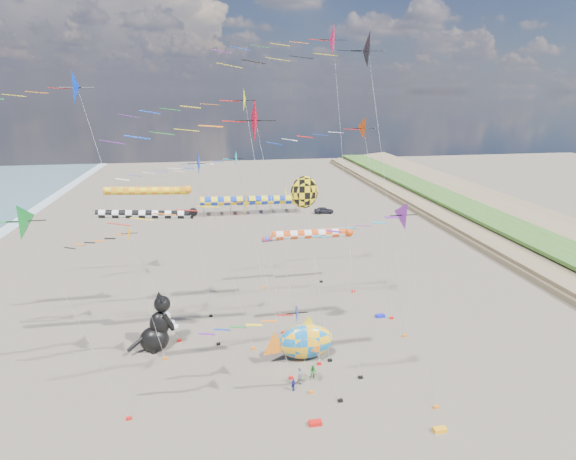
# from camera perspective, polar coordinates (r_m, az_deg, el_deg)

# --- Properties ---
(ground) EXTENTS (260.00, 260.00, 0.00)m
(ground) POSITION_cam_1_polar(r_m,az_deg,el_deg) (31.95, 2.75, -26.87)
(ground) COLOR brown
(ground) RESTS_ON ground
(delta_kite_0) EXTENTS (8.39, 1.89, 16.39)m
(delta_kite_0) POSITION_cam_1_polar(r_m,az_deg,el_deg) (48.97, -6.94, 8.69)
(delta_kite_0) COLOR #17DEDF
(delta_kite_0) RESTS_ON ground
(delta_kite_1) EXTENTS (9.31, 1.64, 8.76)m
(delta_kite_1) POSITION_cam_1_polar(r_m,az_deg,el_deg) (31.25, -0.61, -10.85)
(delta_kite_1) COLOR #0F32D1
(delta_kite_1) RESTS_ON ground
(delta_kite_2) EXTENTS (8.50, 1.94, 16.00)m
(delta_kite_2) POSITION_cam_1_polar(r_m,az_deg,el_deg) (28.87, 14.35, 1.59)
(delta_kite_2) COLOR purple
(delta_kite_2) RESTS_ON ground
(delta_kite_3) EXTENTS (11.56, 2.87, 22.01)m
(delta_kite_3) POSITION_cam_1_polar(r_m,az_deg,el_deg) (28.87, -2.75, 13.47)
(delta_kite_3) COLOR #EE011F
(delta_kite_3) RESTS_ON ground
(delta_kite_4) EXTENTS (11.11, 2.07, 16.06)m
(delta_kite_4) POSITION_cam_1_polar(r_m,az_deg,el_deg) (31.58, -6.38, 3.26)
(delta_kite_4) COLOR #E79F09
(delta_kite_4) RESTS_ON ground
(delta_kite_5) EXTENTS (10.21, 2.47, 16.15)m
(delta_kite_5) POSITION_cam_1_polar(r_m,az_deg,el_deg) (30.68, -28.83, 0.78)
(delta_kite_5) COLOR #108129
(delta_kite_5) RESTS_ON ground
(delta_kite_6) EXTENTS (15.02, 3.02, 26.79)m
(delta_kite_6) POSITION_cam_1_polar(r_m,az_deg,el_deg) (37.49, 10.44, 21.26)
(delta_kite_6) COLOR black
(delta_kite_6) RESTS_ON ground
(delta_kite_7) EXTENTS (11.94, 2.41, 20.36)m
(delta_kite_7) POSITION_cam_1_polar(r_m,az_deg,el_deg) (41.00, 8.94, 12.30)
(delta_kite_7) COLOR #DB4004
(delta_kite_7) RESTS_ON ground
(delta_kite_8) EXTENTS (14.79, 3.18, 28.64)m
(delta_kite_8) POSITION_cam_1_polar(r_m,az_deg,el_deg) (47.14, 4.35, 22.75)
(delta_kite_8) COLOR #FE104A
(delta_kite_8) RESTS_ON ground
(delta_kite_9) EXTENTS (10.16, 2.01, 17.78)m
(delta_kite_9) POSITION_cam_1_polar(r_m,az_deg,el_deg) (36.01, -12.50, 7.57)
(delta_kite_9) COLOR #0E26DB
(delta_kite_9) RESTS_ON ground
(delta_kite_10) EXTENTS (13.08, 2.13, 22.67)m
(delta_kite_10) POSITION_cam_1_polar(r_m,az_deg,el_deg) (37.77, -8.78, 15.51)
(delta_kite_10) COLOR #EDFF07
(delta_kite_10) RESTS_ON ground
(delta_kite_11) EXTENTS (9.10, 1.54, 11.15)m
(delta_kite_11) POSITION_cam_1_polar(r_m,az_deg,el_deg) (40.80, -21.41, -1.54)
(delta_kite_11) COLOR #FF9C0B
(delta_kite_11) RESTS_ON ground
(delta_kite_12) EXTENTS (12.39, 2.60, 23.87)m
(delta_kite_12) POSITION_cam_1_polar(r_m,az_deg,el_deg) (36.37, -25.50, 15.75)
(delta_kite_12) COLOR #0732CE
(delta_kite_12) RESTS_ON ground
(windsock_0) EXTENTS (7.31, 0.69, 12.85)m
(windsock_0) POSITION_cam_1_polar(r_m,az_deg,el_deg) (32.09, 3.53, -0.63)
(windsock_0) COLOR #D4430E
(windsock_0) RESTS_ON ground
(windsock_1) EXTENTS (9.16, 0.78, 13.82)m
(windsock_1) POSITION_cam_1_polar(r_m,az_deg,el_deg) (43.63, -16.98, 4.73)
(windsock_1) COLOR orange
(windsock_1) RESTS_ON ground
(windsock_2) EXTENTS (7.37, 0.63, 6.32)m
(windsock_2) POSITION_cam_1_polar(r_m,az_deg,el_deg) (52.25, 0.10, -0.96)
(windsock_2) COLOR red
(windsock_2) RESTS_ON ground
(windsock_3) EXTENTS (10.55, 0.79, 14.08)m
(windsock_3) POSITION_cam_1_polar(r_m,az_deg,el_deg) (37.02, -3.59, 3.74)
(windsock_3) COLOR #1131B3
(windsock_3) RESTS_ON ground
(windsock_4) EXTENTS (9.31, 0.75, 13.01)m
(windsock_4) POSITION_cam_1_polar(r_m,az_deg,el_deg) (38.35, -17.04, 1.86)
(windsock_4) COLOR black
(windsock_4) RESTS_ON ground
(angelfish_kite) EXTENTS (3.74, 3.02, 15.82)m
(angelfish_kite) POSITION_cam_1_polar(r_m,az_deg,el_deg) (36.05, 1.78, 4.62)
(angelfish_kite) COLOR yellow
(angelfish_kite) RESTS_ON ground
(cat_inflatable) EXTENTS (4.36, 3.34, 5.28)m
(cat_inflatable) POSITION_cam_1_polar(r_m,az_deg,el_deg) (42.26, -16.39, -11.18)
(cat_inflatable) COLOR black
(cat_inflatable) RESTS_ON ground
(fish_inflatable) EXTENTS (6.40, 2.51, 4.19)m
(fish_inflatable) POSITION_cam_1_polar(r_m,az_deg,el_deg) (39.59, 2.17, -13.93)
(fish_inflatable) COLOR #126FB5
(fish_inflatable) RESTS_ON ground
(person_adult) EXTENTS (0.69, 0.66, 1.59)m
(person_adult) POSITION_cam_1_polar(r_m,az_deg,el_deg) (37.13, 1.54, -18.05)
(person_adult) COLOR slate
(person_adult) RESTS_ON ground
(child_green) EXTENTS (0.65, 0.56, 1.17)m
(child_green) POSITION_cam_1_polar(r_m,az_deg,el_deg) (37.99, 3.21, -17.55)
(child_green) COLOR #26872B
(child_green) RESTS_ON ground
(child_blue) EXTENTS (0.55, 0.61, 0.99)m
(child_blue) POSITION_cam_1_polar(r_m,az_deg,el_deg) (36.72, 0.68, -19.08)
(child_blue) COLOR #211EA0
(child_blue) RESTS_ON ground
(kite_bag_0) EXTENTS (0.90, 0.44, 0.30)m
(kite_bag_0) POSITION_cam_1_polar(r_m,az_deg,el_deg) (35.05, 18.72, -22.89)
(kite_bag_0) COLOR #FFA515
(kite_bag_0) RESTS_ON ground
(kite_bag_1) EXTENTS (0.90, 0.44, 0.30)m
(kite_bag_1) POSITION_cam_1_polar(r_m,az_deg,el_deg) (47.91, 11.64, -10.63)
(kite_bag_1) COLOR #161BDD
(kite_bag_1) RESTS_ON ground
(kite_bag_2) EXTENTS (0.90, 0.44, 0.30)m
(kite_bag_2) POSITION_cam_1_polar(r_m,az_deg,el_deg) (41.46, -1.57, -14.98)
(kite_bag_2) COLOR black
(kite_bag_2) RESTS_ON ground
(kite_bag_3) EXTENTS (0.90, 0.44, 0.30)m
(kite_bag_3) POSITION_cam_1_polar(r_m,az_deg,el_deg) (34.03, 3.47, -23.27)
(kite_bag_3) COLOR red
(kite_bag_3) RESTS_ON ground
(tent_row) EXTENTS (19.20, 4.20, 3.80)m
(tent_row) POSITION_cam_1_polar(r_m,az_deg,el_deg) (84.84, -4.78, 4.12)
(tent_row) COLOR white
(tent_row) RESTS_ON ground
(parked_car) EXTENTS (3.75, 1.71, 1.25)m
(parked_car) POSITION_cam_1_polar(r_m,az_deg,el_deg) (85.71, 4.58, 2.52)
(parked_car) COLOR #26262D
(parked_car) RESTS_ON ground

